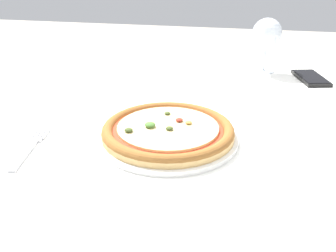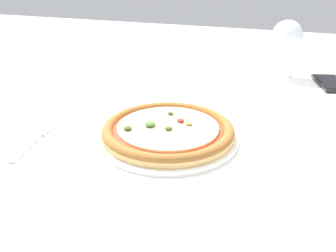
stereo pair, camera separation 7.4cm
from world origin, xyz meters
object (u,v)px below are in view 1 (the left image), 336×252
Objects in this scene: cell_phone at (311,78)px; wine_glass_far_left at (267,34)px; dining_table at (206,144)px; fork at (30,147)px; pizza_plate at (168,132)px.

wine_glass_far_left is at bearing 157.42° from cell_phone.
dining_table is 6.71× the size of fork.
pizza_plate is at bearing -125.51° from cell_phone.
dining_table is 0.42m from cell_phone.
wine_glass_far_left is 0.18m from cell_phone.
dining_table is 6.92× the size of wine_glass_far_left.
cell_phone reaches higher than fork.
fork is 0.80m from cell_phone.
fork is at bearing -136.47° from cell_phone.
wine_glass_far_left is (0.45, 0.61, 0.11)m from fork.
wine_glass_far_left reaches higher than dining_table.
cell_phone is (0.58, 0.55, 0.00)m from fork.
dining_table is at bearing 67.28° from pizza_plate.
fork is at bearing -142.58° from dining_table.
pizza_plate is (-0.06, -0.15, 0.10)m from dining_table.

